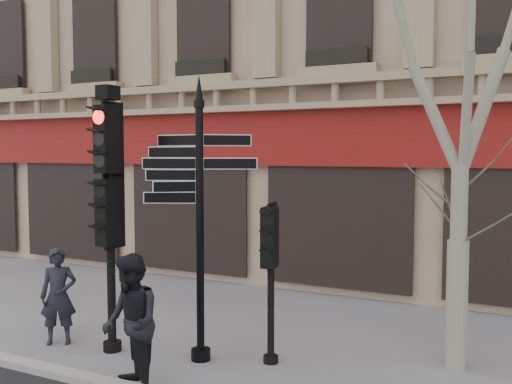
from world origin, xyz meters
TOP-DOWN VIEW (x-y plane):
  - ground at (0.00, 0.00)m, footprint 80.00×80.00m
  - fingerpost at (-0.62, 0.12)m, footprint 2.34×2.34m
  - traffic_signal_main at (-2.14, -0.19)m, footprint 0.48×0.34m
  - traffic_signal_secondary at (0.42, 0.50)m, footprint 0.45×0.35m
  - plane_tree at (3.01, 1.58)m, footprint 2.84×2.84m
  - pedestrian_a at (-3.20, -0.31)m, footprint 0.72×0.67m
  - pedestrian_b at (-0.85, -1.30)m, footprint 1.16×1.13m

SIDE VIEW (x-z plane):
  - ground at x=0.00m, z-range 0.00..0.00m
  - pedestrian_a at x=-3.20m, z-range 0.00..1.65m
  - pedestrian_b at x=-0.85m, z-range 0.00..1.89m
  - traffic_signal_secondary at x=0.42m, z-range 0.48..2.92m
  - traffic_signal_main at x=-2.14m, z-range 0.57..4.90m
  - fingerpost at x=-0.62m, z-range 0.76..5.22m
  - plane_tree at x=3.01m, z-range 1.52..9.06m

